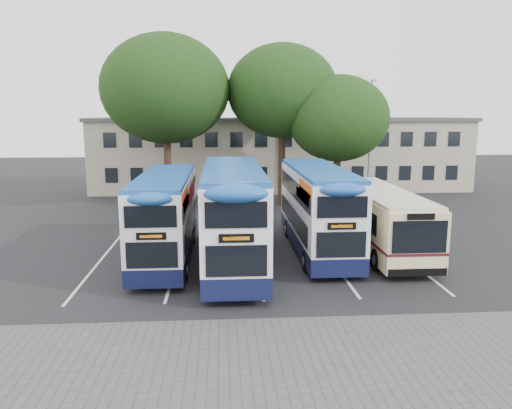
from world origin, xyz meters
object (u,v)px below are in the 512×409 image
object	(u,v)px
tree_mid	(282,91)
bus_dd_mid	(233,211)
bus_single	(379,216)
tree_left	(165,89)
lamp_post	(370,133)
bus_dd_left	(166,213)
tree_right	(338,119)
bus_dd_right	(317,206)

from	to	relation	value
tree_mid	bus_dd_mid	size ratio (longest dim) A/B	1.10
bus_single	tree_left	bearing A→B (deg)	134.20
lamp_post	bus_single	bearing A→B (deg)	-104.35
lamp_post	bus_dd_left	xyz separation A→B (m)	(-13.75, -14.92, -2.93)
tree_mid	tree_right	distance (m)	4.47
lamp_post	bus_dd_left	world-z (taller)	lamp_post
bus_dd_mid	bus_single	size ratio (longest dim) A/B	1.05
tree_mid	bus_dd_right	bearing A→B (deg)	-88.86
tree_left	bus_single	size ratio (longest dim) A/B	1.20
tree_mid	bus_dd_mid	bearing A→B (deg)	-104.98
bus_dd_right	bus_single	bearing A→B (deg)	1.82
lamp_post	bus_dd_right	world-z (taller)	lamp_post
tree_mid	bus_single	bearing A→B (deg)	-75.01
tree_right	tree_left	bearing A→B (deg)	174.64
tree_left	tree_right	size ratio (longest dim) A/B	1.30
lamp_post	tree_left	size ratio (longest dim) A/B	0.76
tree_left	tree_right	distance (m)	11.94
bus_single	bus_dd_right	bearing A→B (deg)	-178.18
tree_right	bus_dd_left	bearing A→B (deg)	-132.07
tree_mid	bus_single	world-z (taller)	tree_mid
lamp_post	tree_right	bearing A→B (deg)	-134.67
lamp_post	tree_left	xyz separation A→B (m)	(-14.95, -2.17, 3.13)
bus_single	tree_mid	bearing A→B (deg)	104.99
tree_left	bus_single	bearing A→B (deg)	-45.80
tree_left	tree_right	bearing A→B (deg)	-5.36
bus_dd_left	bus_single	distance (m)	10.25
lamp_post	tree_mid	bearing A→B (deg)	-167.76
bus_dd_mid	bus_dd_right	distance (m)	4.53
bus_dd_right	tree_left	bearing A→B (deg)	125.17
bus_dd_left	tree_left	bearing A→B (deg)	95.41
tree_right	bus_single	size ratio (longest dim) A/B	0.92
tree_mid	bus_dd_left	world-z (taller)	tree_mid
bus_dd_right	bus_single	xyz separation A→B (m)	(3.07, 0.10, -0.56)
tree_left	tree_right	xyz separation A→B (m)	(11.72, -1.10, -1.98)
bus_dd_left	bus_dd_mid	xyz separation A→B (m)	(3.02, -0.98, 0.24)
lamp_post	bus_dd_left	bearing A→B (deg)	-132.66
tree_mid	bus_dd_mid	distance (m)	15.97
bus_dd_left	bus_dd_right	world-z (taller)	bus_dd_right
tree_mid	bus_dd_right	world-z (taller)	tree_mid
tree_mid	bus_dd_right	distance (m)	13.81
tree_right	bus_dd_right	size ratio (longest dim) A/B	0.94
bus_dd_left	bus_dd_right	distance (m)	7.18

